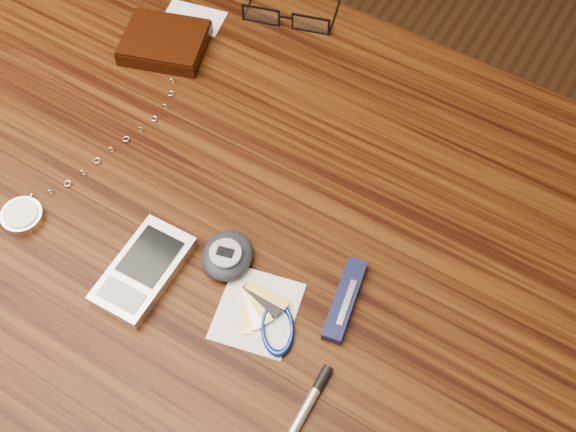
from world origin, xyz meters
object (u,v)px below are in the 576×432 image
object	(u,v)px
pda_phone	(143,270)
pocket_knife	(345,300)
wallet_and_card	(165,42)
pocket_watch	(28,211)
desk	(254,251)
notepad_keys	(267,318)
silver_pen	(303,413)
pedometer	(227,255)
eyeglasses	(287,17)

from	to	relation	value
pda_phone	pocket_knife	distance (m)	0.22
wallet_and_card	pocket_watch	xyz separation A→B (m)	(0.02, -0.29, -0.01)
desk	notepad_keys	world-z (taller)	notepad_keys
pocket_watch	silver_pen	bearing A→B (deg)	-5.45
wallet_and_card	notepad_keys	bearing A→B (deg)	-39.16
pocket_knife	desk	bearing A→B (deg)	162.43
desk	wallet_and_card	size ratio (longest dim) A/B	6.39
pocket_watch	pedometer	bearing A→B (deg)	16.46
wallet_and_card	pedometer	bearing A→B (deg)	-42.24
pedometer	silver_pen	xyz separation A→B (m)	(0.16, -0.10, -0.01)
notepad_keys	pda_phone	bearing A→B (deg)	-170.86
eyeglasses	pda_phone	size ratio (longest dim) A/B	1.30
eyeglasses	notepad_keys	size ratio (longest dim) A/B	1.36
pocket_watch	silver_pen	size ratio (longest dim) A/B	2.37
notepad_keys	pocket_knife	world-z (taller)	pocket_knife
pocket_watch	silver_pen	xyz separation A→B (m)	(0.39, -0.04, -0.00)
pocket_knife	pocket_watch	bearing A→B (deg)	-166.13
wallet_and_card	pocket_knife	world-z (taller)	wallet_and_card
wallet_and_card	pocket_watch	distance (m)	0.29
pda_phone	pedometer	world-z (taller)	pedometer
pda_phone	pedometer	size ratio (longest dim) A/B	1.57
desk	silver_pen	world-z (taller)	silver_pen
eyeglasses	pda_phone	distance (m)	0.41
pocket_watch	pocket_knife	distance (m)	0.37
eyeglasses	pocket_watch	world-z (taller)	eyeglasses
pedometer	silver_pen	distance (m)	0.19
wallet_and_card	notepad_keys	xyz separation A→B (m)	(0.32, -0.26, -0.01)
pocket_knife	silver_pen	bearing A→B (deg)	-79.54
silver_pen	pda_phone	bearing A→B (deg)	169.12
desk	pedometer	world-z (taller)	pedometer
pedometer	notepad_keys	bearing A→B (deg)	-26.75
pda_phone	notepad_keys	size ratio (longest dim) A/B	1.04
pda_phone	silver_pen	bearing A→B (deg)	-10.88
desk	pocket_watch	bearing A→B (deg)	-147.33
wallet_and_card	notepad_keys	world-z (taller)	wallet_and_card
silver_pen	desk	bearing A→B (deg)	134.84
desk	wallet_and_card	distance (m)	0.30
notepad_keys	eyeglasses	bearing A→B (deg)	118.37
eyeglasses	pocket_watch	size ratio (longest dim) A/B	0.52
pocket_watch	pda_phone	size ratio (longest dim) A/B	2.50
desk	pda_phone	distance (m)	0.18
pedometer	pocket_knife	distance (m)	0.14
desk	silver_pen	distance (m)	0.27
desk	notepad_keys	distance (m)	0.17
eyeglasses	pda_phone	bearing A→B (deg)	-81.01
desk	pocket_knife	xyz separation A→B (m)	(0.15, -0.05, 0.11)
notepad_keys	wallet_and_card	bearing A→B (deg)	140.84
pocket_knife	silver_pen	distance (m)	0.13
wallet_and_card	pda_phone	xyz separation A→B (m)	(0.18, -0.28, -0.00)
desk	pocket_knife	bearing A→B (deg)	-17.57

